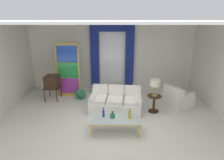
{
  "coord_description": "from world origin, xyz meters",
  "views": [
    {
      "loc": [
        0.15,
        -5.51,
        3.06
      ],
      "look_at": [
        0.05,
        0.9,
        1.05
      ],
      "focal_mm": 30.84,
      "sensor_mm": 36.0,
      "label": 1
    }
  ],
  "objects_px": {
    "bottle_blue_decanter": "(103,113)",
    "vintage_tv": "(52,82)",
    "peacock_figurine": "(80,95)",
    "bottle_crystal_tall": "(112,115)",
    "coffee_table": "(115,120)",
    "stained_glass_divider": "(68,71)",
    "couch_white_long": "(116,102)",
    "bottle_amber_squat": "(130,114)",
    "table_lamp_brass": "(155,84)",
    "armchair_white": "(177,99)",
    "round_side_table": "(154,102)"
  },
  "relations": [
    {
      "from": "bottle_crystal_tall",
      "to": "peacock_figurine",
      "type": "relative_size",
      "value": 0.37
    },
    {
      "from": "coffee_table",
      "to": "bottle_amber_squat",
      "type": "relative_size",
      "value": 4.22
    },
    {
      "from": "bottle_amber_squat",
      "to": "table_lamp_brass",
      "type": "relative_size",
      "value": 0.57
    },
    {
      "from": "stained_glass_divider",
      "to": "couch_white_long",
      "type": "bearing_deg",
      "value": -34.16
    },
    {
      "from": "armchair_white",
      "to": "coffee_table",
      "type": "bearing_deg",
      "value": -143.0
    },
    {
      "from": "armchair_white",
      "to": "peacock_figurine",
      "type": "distance_m",
      "value": 3.72
    },
    {
      "from": "coffee_table",
      "to": "stained_glass_divider",
      "type": "distance_m",
      "value": 3.4
    },
    {
      "from": "peacock_figurine",
      "to": "table_lamp_brass",
      "type": "bearing_deg",
      "value": -19.44
    },
    {
      "from": "peacock_figurine",
      "to": "stained_glass_divider",
      "type": "bearing_deg",
      "value": 137.23
    },
    {
      "from": "bottle_crystal_tall",
      "to": "vintage_tv",
      "type": "xyz_separation_m",
      "value": [
        -2.4,
        2.26,
        0.25
      ]
    },
    {
      "from": "bottle_crystal_tall",
      "to": "armchair_white",
      "type": "relative_size",
      "value": 0.2
    },
    {
      "from": "coffee_table",
      "to": "bottle_blue_decanter",
      "type": "relative_size",
      "value": 4.67
    },
    {
      "from": "bottle_crystal_tall",
      "to": "stained_glass_divider",
      "type": "xyz_separation_m",
      "value": [
        -1.84,
        2.67,
        0.57
      ]
    },
    {
      "from": "peacock_figurine",
      "to": "bottle_crystal_tall",
      "type": "bearing_deg",
      "value": -58.98
    },
    {
      "from": "coffee_table",
      "to": "bottle_amber_squat",
      "type": "xyz_separation_m",
      "value": [
        0.41,
        0.01,
        0.17
      ]
    },
    {
      "from": "vintage_tv",
      "to": "bottle_blue_decanter",
      "type": "bearing_deg",
      "value": -45.82
    },
    {
      "from": "couch_white_long",
      "to": "bottle_crystal_tall",
      "type": "height_order",
      "value": "couch_white_long"
    },
    {
      "from": "coffee_table",
      "to": "bottle_amber_squat",
      "type": "distance_m",
      "value": 0.44
    },
    {
      "from": "couch_white_long",
      "to": "stained_glass_divider",
      "type": "distance_m",
      "value": 2.46
    },
    {
      "from": "bottle_amber_squat",
      "to": "table_lamp_brass",
      "type": "bearing_deg",
      "value": 53.54
    },
    {
      "from": "armchair_white",
      "to": "round_side_table",
      "type": "height_order",
      "value": "armchair_white"
    },
    {
      "from": "bottle_blue_decanter",
      "to": "coffee_table",
      "type": "bearing_deg",
      "value": -15.93
    },
    {
      "from": "bottle_blue_decanter",
      "to": "vintage_tv",
      "type": "distance_m",
      "value": 3.09
    },
    {
      "from": "peacock_figurine",
      "to": "table_lamp_brass",
      "type": "distance_m",
      "value": 3.0
    },
    {
      "from": "couch_white_long",
      "to": "stained_glass_divider",
      "type": "bearing_deg",
      "value": 145.84
    },
    {
      "from": "bottle_crystal_tall",
      "to": "vintage_tv",
      "type": "distance_m",
      "value": 3.31
    },
    {
      "from": "bottle_blue_decanter",
      "to": "bottle_amber_squat",
      "type": "relative_size",
      "value": 0.9
    },
    {
      "from": "stained_glass_divider",
      "to": "table_lamp_brass",
      "type": "relative_size",
      "value": 3.86
    },
    {
      "from": "vintage_tv",
      "to": "coffee_table",
      "type": "bearing_deg",
      "value": -42.91
    },
    {
      "from": "bottle_crystal_tall",
      "to": "armchair_white",
      "type": "height_order",
      "value": "armchair_white"
    },
    {
      "from": "vintage_tv",
      "to": "bottle_amber_squat",
      "type": "bearing_deg",
      "value": -38.48
    },
    {
      "from": "vintage_tv",
      "to": "table_lamp_brass",
      "type": "relative_size",
      "value": 2.36
    },
    {
      "from": "bottle_blue_decanter",
      "to": "table_lamp_brass",
      "type": "distance_m",
      "value": 2.1
    },
    {
      "from": "bottle_crystal_tall",
      "to": "round_side_table",
      "type": "distance_m",
      "value": 1.87
    },
    {
      "from": "vintage_tv",
      "to": "peacock_figurine",
      "type": "relative_size",
      "value": 2.24
    },
    {
      "from": "coffee_table",
      "to": "stained_glass_divider",
      "type": "relative_size",
      "value": 0.63
    },
    {
      "from": "peacock_figurine",
      "to": "bottle_amber_squat",
      "type": "bearing_deg",
      "value": -51.06
    },
    {
      "from": "couch_white_long",
      "to": "bottle_amber_squat",
      "type": "xyz_separation_m",
      "value": [
        0.38,
        -1.39,
        0.24
      ]
    },
    {
      "from": "couch_white_long",
      "to": "bottle_amber_squat",
      "type": "distance_m",
      "value": 1.46
    },
    {
      "from": "coffee_table",
      "to": "armchair_white",
      "type": "bearing_deg",
      "value": 37.0
    },
    {
      "from": "bottle_crystal_tall",
      "to": "table_lamp_brass",
      "type": "xyz_separation_m",
      "value": [
        1.41,
        1.22,
        0.55
      ]
    },
    {
      "from": "stained_glass_divider",
      "to": "peacock_figurine",
      "type": "relative_size",
      "value": 3.67
    },
    {
      "from": "table_lamp_brass",
      "to": "couch_white_long",
      "type": "bearing_deg",
      "value": 174.2
    },
    {
      "from": "couch_white_long",
      "to": "vintage_tv",
      "type": "relative_size",
      "value": 1.37
    },
    {
      "from": "bottle_crystal_tall",
      "to": "round_side_table",
      "type": "height_order",
      "value": "bottle_crystal_tall"
    },
    {
      "from": "stained_glass_divider",
      "to": "peacock_figurine",
      "type": "height_order",
      "value": "stained_glass_divider"
    },
    {
      "from": "bottle_amber_squat",
      "to": "round_side_table",
      "type": "bearing_deg",
      "value": 53.54
    },
    {
      "from": "stained_glass_divider",
      "to": "peacock_figurine",
      "type": "bearing_deg",
      "value": -42.77
    },
    {
      "from": "bottle_blue_decanter",
      "to": "bottle_crystal_tall",
      "type": "bearing_deg",
      "value": -10.29
    },
    {
      "from": "couch_white_long",
      "to": "coffee_table",
      "type": "xyz_separation_m",
      "value": [
        -0.02,
        -1.4,
        0.07
      ]
    }
  ]
}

